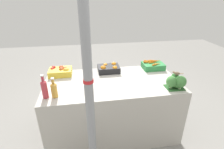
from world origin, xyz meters
TOP-DOWN VIEW (x-y plane):
  - ground_plane at (0.00, 0.00)m, footprint 10.00×10.00m
  - market_table at (0.00, 0.00)m, footprint 1.82×0.94m
  - support_pole at (-0.33, -0.78)m, footprint 0.09×0.09m
  - apple_crate at (-0.71, 0.33)m, footprint 0.32×0.24m
  - orange_crate at (0.00, 0.32)m, footprint 0.32×0.24m
  - carrot_crate at (0.71, 0.33)m, footprint 0.32×0.25m
  - broccoli_pile at (0.77, -0.32)m, footprint 0.24×0.21m
  - juice_bottle_ruby at (-0.82, -0.29)m, footprint 0.07×0.07m
  - juice_bottle_amber at (-0.72, -0.29)m, footprint 0.07×0.07m
  - sparrow_bird at (0.75, -0.32)m, footprint 0.13×0.07m

SIDE VIEW (x-z plane):
  - ground_plane at x=0.00m, z-range 0.00..0.00m
  - market_table at x=0.00m, z-range 0.00..0.85m
  - carrot_crate at x=0.71m, z-range 0.84..0.97m
  - orange_crate at x=0.00m, z-range 0.84..0.97m
  - apple_crate at x=-0.71m, z-range 0.85..0.97m
  - broccoli_pile at x=0.77m, z-range 0.85..1.03m
  - juice_bottle_amber at x=-0.72m, z-range 0.83..1.08m
  - juice_bottle_ruby at x=-0.82m, z-range 0.83..1.12m
  - sparrow_bird at x=0.75m, z-range 1.04..1.09m
  - support_pole at x=-0.33m, z-range 0.00..2.34m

